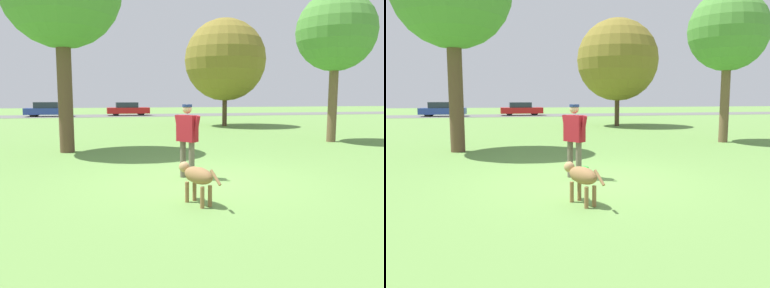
% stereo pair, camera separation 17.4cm
% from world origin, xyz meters
% --- Properties ---
extents(ground_plane, '(120.00, 120.00, 0.00)m').
position_xyz_m(ground_plane, '(0.00, 0.00, 0.00)').
color(ground_plane, '#608C42').
extents(far_road_strip, '(120.00, 6.00, 0.01)m').
position_xyz_m(far_road_strip, '(0.00, 30.19, 0.01)').
color(far_road_strip, '#5B5B59').
rests_on(far_road_strip, ground_plane).
extents(person, '(0.49, 0.66, 1.65)m').
position_xyz_m(person, '(-0.20, 0.24, 0.99)').
color(person, '#665B4C').
rests_on(person, ground_plane).
extents(dog, '(0.54, 1.08, 0.67)m').
position_xyz_m(dog, '(-0.51, -1.81, 0.48)').
color(dog, olive).
rests_on(dog, ground_plane).
extents(frisbee, '(0.24, 0.24, 0.02)m').
position_xyz_m(frisbee, '(0.29, 1.41, 0.01)').
color(frisbee, '#33D838').
rests_on(frisbee, ground_plane).
extents(tree_near_right, '(3.11, 3.11, 5.95)m').
position_xyz_m(tree_near_right, '(7.09, 5.62, 4.36)').
color(tree_near_right, brown).
rests_on(tree_near_right, ground_plane).
extents(tree_far_right, '(5.05, 5.05, 6.64)m').
position_xyz_m(tree_far_right, '(5.59, 14.78, 4.11)').
color(tree_far_right, '#4C3826').
rests_on(tree_far_right, ground_plane).
extents(parked_car_blue, '(4.26, 1.96, 1.37)m').
position_xyz_m(parked_car_blue, '(-6.85, 29.81, 0.66)').
color(parked_car_blue, '#284293').
rests_on(parked_car_blue, ground_plane).
extents(parked_car_red, '(4.18, 1.89, 1.32)m').
position_xyz_m(parked_car_red, '(0.61, 30.20, 0.65)').
color(parked_car_red, red).
rests_on(parked_car_red, ground_plane).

